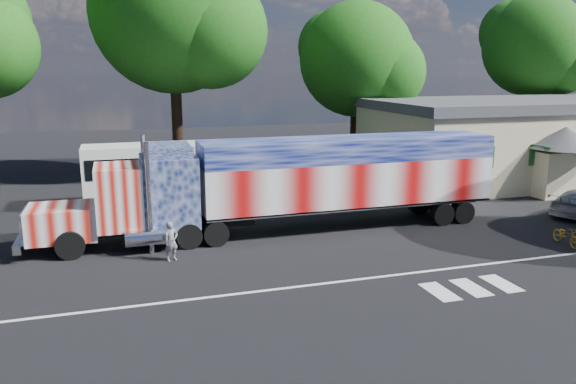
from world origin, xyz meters
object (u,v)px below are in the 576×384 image
object	(u,v)px
semi_truck	(295,181)
tree_ne_a	(359,60)
woman	(171,241)
tree_far_ne	(536,46)
bicycle	(566,235)
tree_n_mid	(175,12)
coach_bus	(192,172)

from	to	relation	value
semi_truck	tree_ne_a	distance (m)	18.64
woman	tree_far_ne	bearing A→B (deg)	5.87
semi_truck	tree_far_ne	size ratio (longest dim) A/B	1.60
woman	bicycle	xyz separation A→B (m)	(15.84, -2.93, -0.35)
woman	tree_n_mid	xyz separation A→B (m)	(2.40, 16.70, 9.87)
semi_truck	tree_n_mid	bearing A→B (deg)	103.08
tree_ne_a	semi_truck	bearing A→B (deg)	-122.97
tree_far_ne	tree_ne_a	world-z (taller)	tree_far_ne
semi_truck	tree_n_mid	xyz separation A→B (m)	(-3.32, 14.28, 8.35)
semi_truck	tree_ne_a	size ratio (longest dim) A/B	1.74
bicycle	tree_far_ne	bearing A→B (deg)	58.80
woman	tree_far_ne	world-z (taller)	tree_far_ne
coach_bus	woman	size ratio (longest dim) A/B	7.34
bicycle	tree_n_mid	xyz separation A→B (m)	(-13.44, 19.63, 10.22)
woman	coach_bus	bearing A→B (deg)	53.57
tree_n_mid	coach_bus	bearing A→B (deg)	-92.22
tree_far_ne	semi_truck	bearing A→B (deg)	-149.07
tree_ne_a	tree_n_mid	bearing A→B (deg)	-177.10
tree_n_mid	tree_ne_a	distance (m)	13.34
semi_truck	tree_ne_a	world-z (taller)	tree_ne_a
semi_truck	tree_far_ne	bearing A→B (deg)	30.93
bicycle	tree_ne_a	distance (m)	21.58
tree_far_ne	tree_n_mid	bearing A→B (deg)	-178.31
tree_n_mid	tree_far_ne	world-z (taller)	tree_n_mid
semi_truck	tree_n_mid	world-z (taller)	tree_n_mid
semi_truck	coach_bus	world-z (taller)	semi_truck
tree_n_mid	tree_ne_a	bearing A→B (deg)	2.90
tree_ne_a	tree_far_ne	bearing A→B (deg)	0.67
bicycle	tree_ne_a	bearing A→B (deg)	96.46
coach_bus	tree_far_ne	bearing A→B (deg)	15.88
semi_truck	tree_n_mid	distance (m)	16.87
coach_bus	woman	distance (m)	9.62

